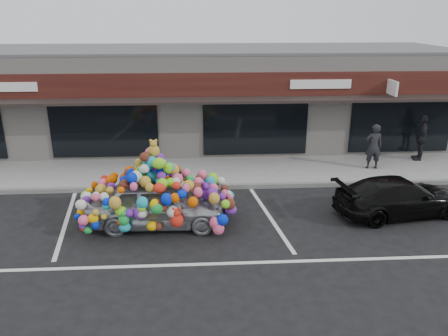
{
  "coord_description": "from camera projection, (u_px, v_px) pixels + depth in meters",
  "views": [
    {
      "loc": [
        0.75,
        -11.52,
        5.78
      ],
      "look_at": [
        1.5,
        1.4,
        1.16
      ],
      "focal_mm": 35.0,
      "sensor_mm": 36.0,
      "label": 1
    }
  ],
  "objects": [
    {
      "name": "lane_line",
      "position": [
        253.0,
        263.0,
        10.68
      ],
      "size": [
        14.0,
        0.12,
        0.01
      ],
      "primitive_type": "cube",
      "color": "silver",
      "rests_on": "ground"
    },
    {
      "name": "pedestrian_c",
      "position": [
        421.0,
        137.0,
        17.41
      ],
      "size": [
        1.16,
        0.72,
        1.85
      ],
      "primitive_type": "imported",
      "rotation": [
        0.0,
        0.0,
        4.45
      ],
      "color": "#242227",
      "rests_on": "sidewalk"
    },
    {
      "name": "kerb",
      "position": [
        179.0,
        188.0,
        15.06
      ],
      "size": [
        26.0,
        0.18,
        0.16
      ],
      "primitive_type": "cube",
      "color": "slate",
      "rests_on": "ground"
    },
    {
      "name": "parking_stripe_left",
      "position": [
        66.0,
        222.0,
        12.74
      ],
      "size": [
        0.73,
        4.37,
        0.01
      ],
      "primitive_type": "cube",
      "rotation": [
        0.0,
        0.0,
        0.14
      ],
      "color": "silver",
      "rests_on": "ground"
    },
    {
      "name": "ground",
      "position": [
        176.0,
        222.0,
        12.73
      ],
      "size": [
        90.0,
        90.0,
        0.0
      ],
      "primitive_type": "plane",
      "color": "black",
      "rests_on": "ground"
    },
    {
      "name": "sidewalk",
      "position": [
        180.0,
        173.0,
        16.47
      ],
      "size": [
        26.0,
        3.0,
        0.15
      ],
      "primitive_type": "cube",
      "color": "gray",
      "rests_on": "ground"
    },
    {
      "name": "parking_stripe_right",
      "position": [
        444.0,
        212.0,
        13.37
      ],
      "size": [
        0.73,
        4.37,
        0.01
      ],
      "primitive_type": "cube",
      "rotation": [
        0.0,
        0.0,
        0.14
      ],
      "color": "silver",
      "rests_on": "ground"
    },
    {
      "name": "black_sedan",
      "position": [
        399.0,
        197.0,
        13.08
      ],
      "size": [
        2.2,
        4.14,
        1.14
      ],
      "primitive_type": "imported",
      "rotation": [
        0.0,
        0.0,
        1.73
      ],
      "color": "black",
      "rests_on": "ground"
    },
    {
      "name": "toy_car",
      "position": [
        157.0,
        197.0,
        12.35
      ],
      "size": [
        2.92,
        4.33,
        2.49
      ],
      "rotation": [
        0.0,
        0.0,
        1.54
      ],
      "color": "silver",
      "rests_on": "ground"
    },
    {
      "name": "shop_building",
      "position": [
        182.0,
        96.0,
        19.94
      ],
      "size": [
        24.0,
        7.2,
        4.31
      ],
      "color": "beige",
      "rests_on": "ground"
    },
    {
      "name": "parking_stripe_mid",
      "position": [
        270.0,
        217.0,
        13.07
      ],
      "size": [
        0.73,
        4.37,
        0.01
      ],
      "primitive_type": "cube",
      "rotation": [
        0.0,
        0.0,
        0.14
      ],
      "color": "silver",
      "rests_on": "ground"
    },
    {
      "name": "pedestrian_a",
      "position": [
        374.0,
        146.0,
        16.44
      ],
      "size": [
        0.66,
        0.46,
        1.73
      ],
      "primitive_type": "imported",
      "rotation": [
        0.0,
        0.0,
        3.07
      ],
      "color": "black",
      "rests_on": "sidewalk"
    }
  ]
}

